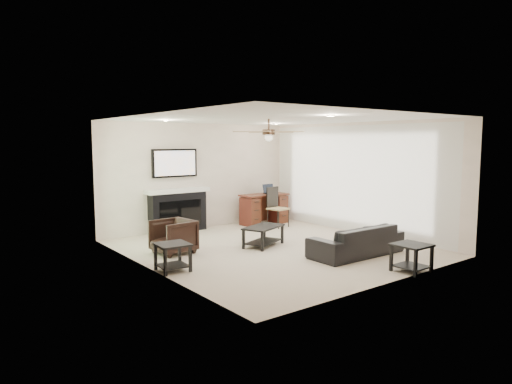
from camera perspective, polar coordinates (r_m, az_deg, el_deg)
room_shell at (r=8.90m, az=2.62°, el=3.84°), size 5.50×5.54×2.52m
sofa at (r=8.57m, az=12.43°, el=-5.91°), size 1.89×0.76×0.55m
armchair at (r=8.62m, az=-10.31°, el=-5.49°), size 0.76×0.74×0.64m
coffee_table at (r=9.09m, az=0.93°, el=-5.54°), size 1.02×0.80×0.40m
end_table_near at (r=7.74m, az=18.85°, el=-7.80°), size 0.52×0.52×0.45m
end_table_left at (r=7.49m, az=-10.37°, el=-8.02°), size 0.54×0.54×0.45m
fireplace_unit at (r=10.57m, az=-9.76°, el=0.17°), size 1.52×0.34×1.91m
desk at (r=11.51m, az=1.02°, el=-2.13°), size 1.22×0.56×0.76m
desk_chair at (r=11.07m, az=2.79°, el=-1.92°), size 0.48×0.49×0.97m
laptop at (r=11.55m, az=1.86°, el=0.37°), size 0.33×0.24×0.23m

